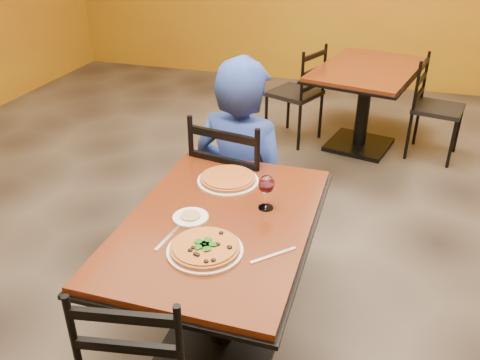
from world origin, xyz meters
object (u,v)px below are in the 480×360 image
(side_plate, at_px, (191,217))
(plate_far, at_px, (228,181))
(table_main, at_px, (220,254))
(wine_glass, at_px, (266,191))
(diner, at_px, (242,162))
(pizza_far, at_px, (228,178))
(chair_second_right, at_px, (438,109))
(pizza_main, at_px, (205,247))
(chair_second_left, at_px, (295,94))
(plate_main, at_px, (205,251))
(chair_main_far, at_px, (240,188))
(table_second, at_px, (365,89))

(side_plate, bearing_deg, plate_far, 81.92)
(table_main, relative_size, wine_glass, 6.83)
(table_main, bearing_deg, diner, 99.57)
(diner, height_order, pizza_far, diner)
(chair_second_right, bearing_deg, table_main, 169.65)
(diner, bearing_deg, pizza_main, 110.19)
(chair_second_left, height_order, wine_glass, wine_glass)
(side_plate, bearing_deg, diner, 90.53)
(chair_second_right, xyz_separation_m, pizza_main, (-1.04, -2.88, 0.33))
(pizza_far, distance_m, side_plate, 0.37)
(plate_far, relative_size, pizza_far, 1.11)
(plate_main, bearing_deg, pizza_main, 0.00)
(chair_second_left, xyz_separation_m, plate_far, (0.12, -2.30, 0.30))
(plate_main, xyz_separation_m, side_plate, (-0.15, 0.21, 0.00))
(chair_main_far, distance_m, pizza_main, 1.03)
(wine_glass, bearing_deg, pizza_far, 142.66)
(table_second, distance_m, wine_glass, 2.52)
(chair_second_right, relative_size, side_plate, 5.45)
(table_second, xyz_separation_m, pizza_main, (-0.41, -2.88, 0.22))
(diner, xyz_separation_m, plate_far, (0.06, -0.44, 0.12))
(pizza_far, distance_m, wine_glass, 0.32)
(chair_main_far, distance_m, pizza_far, 0.49)
(chair_second_left, bearing_deg, table_second, 111.94)
(table_main, relative_size, diner, 0.96)
(chair_second_left, distance_m, plate_far, 2.32)
(plate_main, relative_size, plate_far, 1.00)
(table_main, xyz_separation_m, plate_main, (0.02, -0.24, 0.20))
(chair_second_right, distance_m, wine_glass, 2.67)
(pizza_far, bearing_deg, table_main, -78.10)
(chair_main_far, distance_m, plate_far, 0.48)
(diner, relative_size, pizza_far, 4.57)
(table_second, relative_size, plate_far, 4.30)
(chair_main_far, bearing_deg, pizza_far, 108.15)
(table_second, distance_m, pizza_far, 2.37)
(diner, bearing_deg, table_second, -95.53)
(pizza_main, xyz_separation_m, side_plate, (-0.15, 0.21, -0.02))
(chair_second_right, height_order, pizza_main, chair_second_right)
(table_second, xyz_separation_m, chair_second_right, (0.63, 0.00, -0.12))
(chair_second_right, bearing_deg, diner, 158.82)
(chair_main_far, height_order, plate_far, chair_main_far)
(chair_second_right, distance_m, pizza_main, 3.08)
(plate_main, bearing_deg, pizza_far, 99.32)
(chair_second_left, bearing_deg, chair_second_right, 111.94)
(table_second, height_order, pizza_main, pizza_main)
(table_main, bearing_deg, table_second, 80.57)
(pizza_main, distance_m, pizza_far, 0.59)
(pizza_main, xyz_separation_m, pizza_far, (-0.10, 0.58, 0.00))
(table_second, height_order, plate_main, plate_main)
(plate_far, bearing_deg, plate_main, -80.68)
(chair_second_right, relative_size, pizza_far, 3.12)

